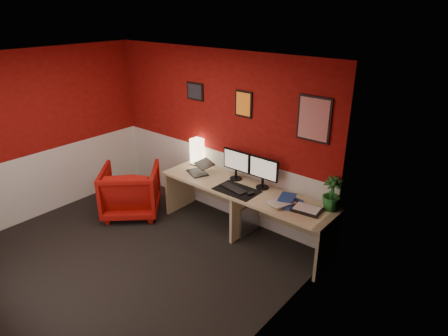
% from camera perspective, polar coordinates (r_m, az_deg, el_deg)
% --- Properties ---
extents(ground, '(4.00, 3.50, 0.01)m').
position_cam_1_polar(ground, '(5.37, -13.60, -12.69)').
color(ground, black).
rests_on(ground, ground).
extents(ceiling, '(4.00, 3.50, 0.01)m').
position_cam_1_polar(ceiling, '(4.44, -16.66, 14.65)').
color(ceiling, white).
rests_on(ceiling, ground).
extents(wall_back, '(4.00, 0.01, 2.50)m').
position_cam_1_polar(wall_back, '(5.86, -1.11, 4.87)').
color(wall_back, maroon).
rests_on(wall_back, ground).
extents(wall_left, '(0.01, 3.50, 2.50)m').
position_cam_1_polar(wall_left, '(6.42, -25.62, 4.20)').
color(wall_left, maroon).
rests_on(wall_left, ground).
extents(wall_right, '(0.01, 3.50, 2.50)m').
position_cam_1_polar(wall_right, '(3.48, 5.13, -8.71)').
color(wall_right, maroon).
rests_on(wall_right, ground).
extents(wainscot_back, '(4.00, 0.01, 1.00)m').
position_cam_1_polar(wainscot_back, '(6.14, -1.09, -1.82)').
color(wainscot_back, silver).
rests_on(wainscot_back, ground).
extents(wainscot_left, '(0.01, 3.50, 1.00)m').
position_cam_1_polar(wainscot_left, '(6.67, -24.51, -1.90)').
color(wainscot_left, silver).
rests_on(wainscot_left, ground).
extents(wainscot_right, '(0.01, 3.50, 1.00)m').
position_cam_1_polar(wainscot_right, '(3.93, 4.67, -18.04)').
color(wainscot_right, silver).
rests_on(wainscot_right, ground).
extents(desk, '(2.60, 0.65, 0.73)m').
position_cam_1_polar(desk, '(5.52, 2.89, -6.44)').
color(desk, tan).
rests_on(desk, ground).
extents(shoji_lamp, '(0.16, 0.16, 0.40)m').
position_cam_1_polar(shoji_lamp, '(6.08, -3.94, 2.30)').
color(shoji_lamp, '#FFE5B2').
rests_on(shoji_lamp, desk).
extents(laptop, '(0.39, 0.34, 0.22)m').
position_cam_1_polar(laptop, '(5.79, -3.92, 0.24)').
color(laptop, black).
rests_on(laptop, desk).
extents(monitor_left, '(0.45, 0.06, 0.58)m').
position_cam_1_polar(monitor_left, '(5.52, 1.78, 1.13)').
color(monitor_left, black).
rests_on(monitor_left, desk).
extents(monitor_right, '(0.45, 0.06, 0.58)m').
position_cam_1_polar(monitor_right, '(5.27, 5.73, -0.05)').
color(monitor_right, black).
rests_on(monitor_right, desk).
extents(desk_mat, '(0.60, 0.38, 0.01)m').
position_cam_1_polar(desk_mat, '(5.29, 1.87, -3.26)').
color(desk_mat, black).
rests_on(desk_mat, desk).
extents(keyboard, '(0.44, 0.20, 0.02)m').
position_cam_1_polar(keyboard, '(5.32, 1.35, -2.99)').
color(keyboard, black).
rests_on(keyboard, desk_mat).
extents(mouse, '(0.08, 0.11, 0.03)m').
position_cam_1_polar(mouse, '(5.18, 3.90, -3.73)').
color(mouse, black).
rests_on(mouse, desk_mat).
extents(book_bottom, '(0.25, 0.33, 0.03)m').
position_cam_1_polar(book_bottom, '(5.06, 8.32, -4.68)').
color(book_bottom, navy).
rests_on(book_bottom, desk).
extents(book_middle, '(0.31, 0.36, 0.02)m').
position_cam_1_polar(book_middle, '(5.03, 7.66, -4.48)').
color(book_middle, silver).
rests_on(book_middle, book_bottom).
extents(book_top, '(0.26, 0.31, 0.02)m').
position_cam_1_polar(book_top, '(5.06, 8.13, -4.08)').
color(book_top, navy).
rests_on(book_top, book_middle).
extents(zen_tray, '(0.38, 0.29, 0.03)m').
position_cam_1_polar(zen_tray, '(4.90, 11.99, -5.96)').
color(zen_tray, black).
rests_on(zen_tray, desk).
extents(potted_plant, '(0.27, 0.27, 0.42)m').
position_cam_1_polar(potted_plant, '(4.92, 15.47, -3.62)').
color(potted_plant, '#19591E').
rests_on(potted_plant, desk).
extents(pc_tower, '(0.21, 0.45, 0.45)m').
position_cam_1_polar(pc_tower, '(5.69, 3.14, -7.11)').
color(pc_tower, '#99999E').
rests_on(pc_tower, ground).
extents(armchair, '(1.19, 1.19, 0.78)m').
position_cam_1_polar(armchair, '(6.23, -13.43, -3.21)').
color(armchair, '#A90F08').
rests_on(armchair, ground).
extents(art_left, '(0.32, 0.02, 0.26)m').
position_cam_1_polar(art_left, '(5.96, -4.23, 11.08)').
color(art_left, black).
rests_on(art_left, wall_back).
extents(art_center, '(0.28, 0.02, 0.36)m').
position_cam_1_polar(art_center, '(5.39, 2.89, 9.31)').
color(art_center, orange).
rests_on(art_center, wall_back).
extents(art_right, '(0.44, 0.02, 0.56)m').
position_cam_1_polar(art_right, '(4.86, 12.99, 6.97)').
color(art_right, red).
rests_on(art_right, wall_back).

